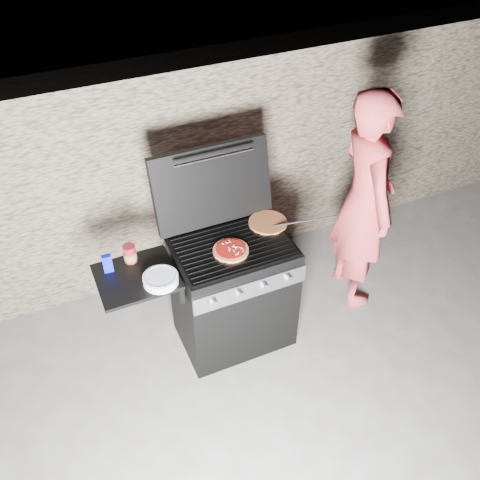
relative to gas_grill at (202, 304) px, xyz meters
name	(u,v)px	position (x,y,z in m)	size (l,w,h in m)	color
ground	(234,334)	(0.25, 0.00, -0.46)	(50.00, 50.00, 0.00)	#5D5953
stone_wall	(182,170)	(0.25, 1.05, 0.44)	(8.00, 0.35, 1.80)	#83715D
gas_grill	(202,304)	(0.00, 0.00, 0.00)	(1.34, 0.79, 0.91)	black
pizza_topped	(231,250)	(0.22, -0.04, 0.47)	(0.24, 0.24, 0.03)	tan
pizza_plain	(268,222)	(0.57, 0.13, 0.46)	(0.27, 0.27, 0.01)	#C2844D
sauce_jar	(130,254)	(-0.41, 0.15, 0.51)	(0.08, 0.08, 0.13)	maroon
blue_carton	(108,263)	(-0.57, 0.11, 0.51)	(0.06, 0.03, 0.13)	#0711A8
plate_stack	(161,279)	(-0.29, -0.12, 0.47)	(0.22, 0.22, 0.05)	white
person	(364,202)	(1.34, 0.07, 0.45)	(0.66, 0.43, 1.81)	#CC3E46
tongs	(303,221)	(0.78, 0.00, 0.50)	(0.01, 0.01, 0.49)	black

